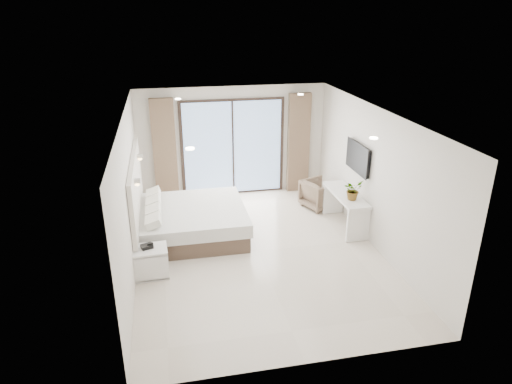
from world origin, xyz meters
TOP-DOWN VIEW (x-y plane):
  - ground at (0.00, 0.00)m, footprint 6.20×6.20m
  - room_shell at (-0.20, 0.86)m, footprint 4.62×6.22m
  - bed at (-1.22, 0.94)m, footprint 2.18×2.07m
  - nightstand at (-2.02, -0.47)m, footprint 0.61×0.50m
  - phone at (-2.06, -0.44)m, footprint 0.24×0.21m
  - console_desk at (2.04, 0.69)m, footprint 0.48×1.55m
  - plant at (2.04, 0.37)m, footprint 0.51×0.53m
  - armchair at (1.85, 1.79)m, footprint 0.88×0.91m

SIDE VIEW (x-z plane):
  - ground at x=0.00m, z-range 0.00..0.00m
  - nightstand at x=-2.02m, z-range 0.00..0.54m
  - bed at x=-1.22m, z-range -0.05..0.69m
  - armchair at x=1.85m, z-range 0.00..0.73m
  - console_desk at x=2.04m, z-range 0.17..0.94m
  - phone at x=-2.06m, z-range 0.54..0.60m
  - plant at x=2.04m, z-range 0.77..1.09m
  - room_shell at x=-0.20m, z-range 0.22..2.94m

